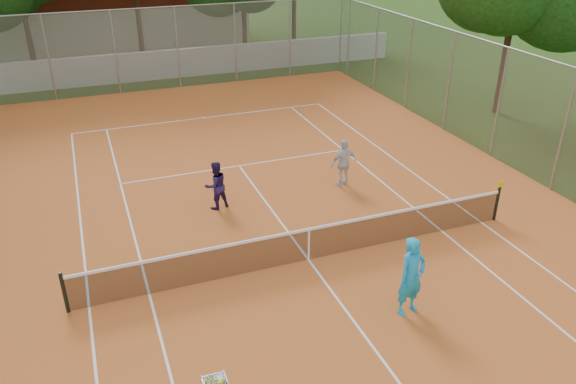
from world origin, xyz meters
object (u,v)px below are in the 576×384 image
object	(u,v)px
tennis_net	(309,244)
player_near	(412,277)
player_far_left	(216,185)
clubhouse	(113,10)
player_far_right	(344,163)

from	to	relation	value
tennis_net	player_near	distance (m)	3.07
tennis_net	player_far_left	size ratio (longest dim) A/B	7.85
tennis_net	player_far_left	xyz separation A→B (m)	(-1.51, 3.65, 0.27)
clubhouse	player_far_right	xyz separation A→B (m)	(4.78, -25.31, -1.37)
tennis_net	player_far_right	world-z (taller)	player_far_right
player_far_left	player_far_right	world-z (taller)	player_far_right
player_near	player_far_left	distance (m)	6.99
player_near	player_far_right	xyz separation A→B (m)	(1.48, 6.43, -0.15)
player_near	tennis_net	bearing A→B (deg)	104.04
tennis_net	player_far_right	xyz separation A→B (m)	(2.78, 3.69, 0.32)
tennis_net	player_near	bearing A→B (deg)	-64.52
clubhouse	player_far_right	size ratio (longest dim) A/B	10.18
tennis_net	clubhouse	xyz separation A→B (m)	(-2.00, 29.00, 1.69)
player_far_left	player_near	bearing A→B (deg)	98.64
clubhouse	player_near	bearing A→B (deg)	-84.05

